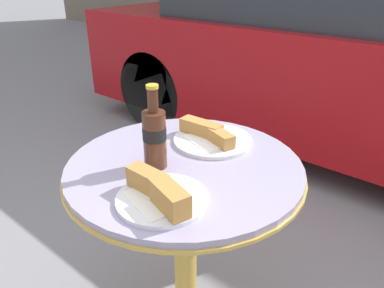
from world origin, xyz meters
name	(u,v)px	position (x,y,z in m)	size (l,w,h in m)	color
bistro_table	(185,216)	(0.00, 0.00, 0.57)	(0.71, 0.71, 0.76)	gold
cola_bottle_left	(155,136)	(-0.05, -0.07, 0.86)	(0.07, 0.07, 0.25)	#4C2819
lunch_plate_near	(211,137)	(-0.03, 0.17, 0.78)	(0.26, 0.26, 0.06)	white
lunch_plate_far	(161,194)	(0.09, -0.19, 0.79)	(0.23, 0.23, 0.07)	white
parked_car	(330,52)	(-0.37, 2.12, 0.69)	(3.81, 1.67, 1.47)	#9E0F14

